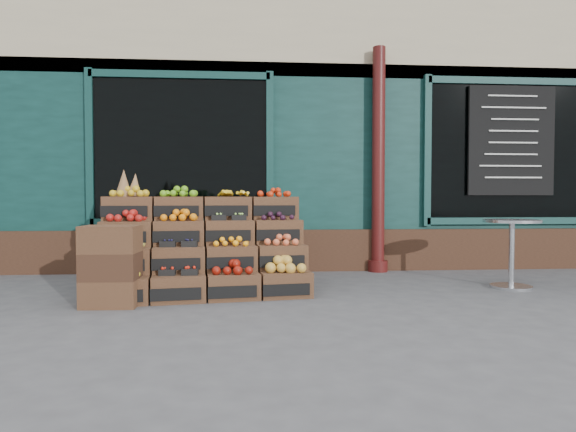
{
  "coord_description": "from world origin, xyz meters",
  "views": [
    {
      "loc": [
        -0.61,
        -4.73,
        1.04
      ],
      "look_at": [
        -0.2,
        0.7,
        0.85
      ],
      "focal_mm": 30.0,
      "sensor_mm": 36.0,
      "label": 1
    }
  ],
  "objects": [
    {
      "name": "crate_display",
      "position": [
        -1.15,
        0.69,
        0.43
      ],
      "size": [
        2.32,
        1.36,
        1.38
      ],
      "rotation": [
        0.0,
        0.0,
        0.14
      ],
      "color": "#4D311E",
      "rests_on": "ground"
    },
    {
      "name": "ground",
      "position": [
        0.0,
        0.0,
        0.0
      ],
      "size": [
        60.0,
        60.0,
        0.0
      ],
      "primitive_type": "plane",
      "color": "#48484B",
      "rests_on": "ground"
    },
    {
      "name": "bistro_table",
      "position": [
        2.42,
        0.65,
        0.5
      ],
      "size": [
        0.64,
        0.64,
        0.8
      ],
      "rotation": [
        0.0,
        0.0,
        0.43
      ],
      "color": "silver",
      "rests_on": "ground"
    },
    {
      "name": "shopkeeper",
      "position": [
        -1.63,
        2.76,
        0.9
      ],
      "size": [
        0.77,
        0.64,
        1.8
      ],
      "primitive_type": "imported",
      "rotation": [
        0.0,
        0.0,
        2.77
      ],
      "color": "#1B5E2A",
      "rests_on": "ground"
    },
    {
      "name": "spare_crates",
      "position": [
        -1.97,
        0.03,
        0.39
      ],
      "size": [
        0.53,
        0.38,
        0.79
      ],
      "rotation": [
        0.0,
        0.0,
        -0.03
      ],
      "color": "#4D311E",
      "rests_on": "ground"
    },
    {
      "name": "shop_facade",
      "position": [
        0.0,
        5.11,
        2.4
      ],
      "size": [
        12.0,
        6.24,
        4.8
      ],
      "color": "#0F3430",
      "rests_on": "ground"
    }
  ]
}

